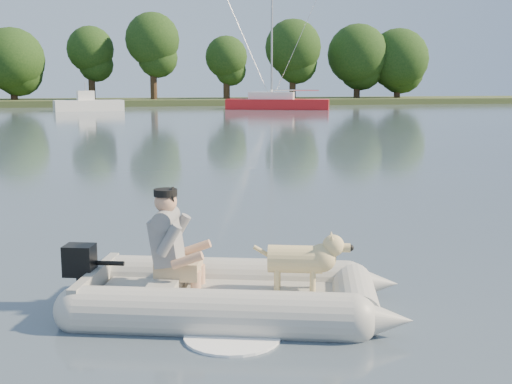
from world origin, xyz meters
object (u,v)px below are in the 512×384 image
object	(u,v)px
motorboat	(88,97)
sailboat	(277,103)
dinghy	(233,257)
man	(168,237)
dog	(295,264)

from	to	relation	value
motorboat	sailboat	size ratio (longest dim) A/B	0.47
dinghy	motorboat	bearing A→B (deg)	111.12
motorboat	sailboat	xyz separation A→B (m)	(15.70, -0.66, -0.56)
dinghy	man	distance (m)	0.68
dinghy	man	bearing A→B (deg)	175.76
motorboat	dinghy	bearing A→B (deg)	-96.37
dog	motorboat	bearing A→B (deg)	111.81
dog	motorboat	distance (m)	48.54
motorboat	sailboat	bearing A→B (deg)	-11.37
dinghy	motorboat	distance (m)	48.36
dog	dinghy	bearing A→B (deg)	-175.43
dinghy	sailboat	bearing A→B (deg)	92.69
dinghy	dog	distance (m)	0.62
sailboat	dinghy	bearing A→B (deg)	-84.63
man	motorboat	size ratio (longest dim) A/B	0.18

